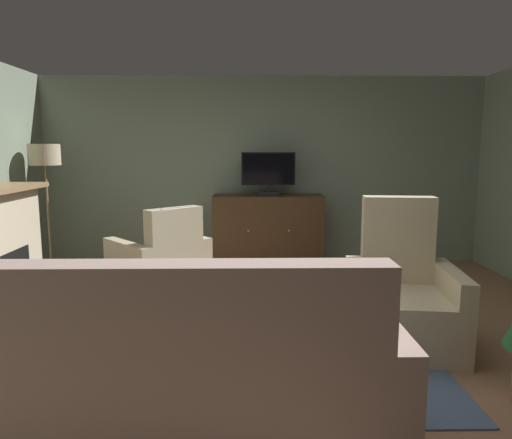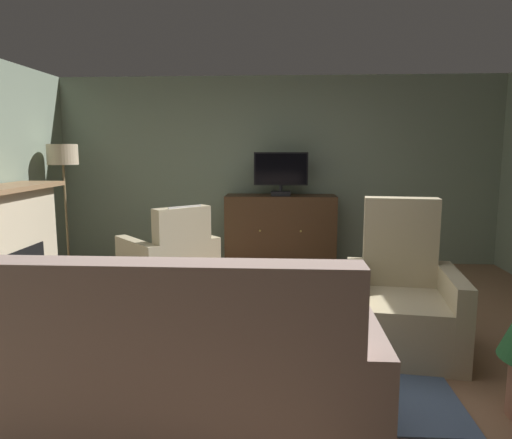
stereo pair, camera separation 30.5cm
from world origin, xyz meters
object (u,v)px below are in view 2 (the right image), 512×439
television (281,173)px  armchair_in_far_corner (170,262)px  fireplace (5,249)px  tv_remote (230,298)px  floor_lamp (63,166)px  cat (131,299)px  tv_cabinet (280,233)px  armchair_by_fireplace (401,305)px  sofa_floral (178,378)px  coffee_table (227,302)px  folded_newspaper (206,293)px

television → armchair_in_far_corner: bearing=-141.3°
fireplace → tv_remote: size_ratio=10.13×
floor_lamp → fireplace: bearing=-90.7°
television → cat: size_ratio=1.10×
tv_cabinet → television: bearing=-90.0°
tv_remote → armchair_by_fireplace: 1.38m
television → cat: bearing=-130.3°
tv_cabinet → fireplace: bearing=-149.0°
tv_remote → armchair_in_far_corner: bearing=89.4°
tv_remote → sofa_floral: bearing=-126.3°
armchair_by_fireplace → television: bearing=111.2°
fireplace → sofa_floral: bearing=-43.5°
television → coffee_table: size_ratio=0.60×
fireplace → tv_cabinet: (2.84, 1.71, -0.11)m
fireplace → floor_lamp: floor_lamp is taller
television → armchair_in_far_corner: 1.90m
coffee_table → television: bearing=81.0°
coffee_table → folded_newspaper: bearing=155.1°
coffee_table → armchair_by_fireplace: 1.41m
armchair_in_far_corner → floor_lamp: floor_lamp is taller
tv_remote → floor_lamp: (-2.44, 2.37, 0.96)m
sofa_floral → armchair_in_far_corner: size_ratio=1.77×
tv_remote → sofa_floral: (-0.15, -1.18, -0.08)m
cat → armchair_in_far_corner: bearing=73.0°
tv_remote → coffee_table: bearing=88.4°
armchair_in_far_corner → cat: armchair_in_far_corner is taller
fireplace → armchair_by_fireplace: fireplace is taller
fireplace → tv_remote: bearing=-22.3°
sofa_floral → cat: (-0.96, 2.07, -0.25)m
armchair_in_far_corner → cat: 0.81m
cat → floor_lamp: (-1.32, 1.47, 1.29)m
armchair_in_far_corner → cat: bearing=-107.0°
television → folded_newspaper: (-0.60, -2.52, -0.88)m
floor_lamp → sofa_floral: bearing=-57.2°
tv_remote → television: bearing=52.9°
coffee_table → floor_lamp: 3.49m
television → tv_remote: (-0.38, -2.66, -0.87)m
folded_newspaper → sofa_floral: (0.06, -1.32, -0.07)m
tv_cabinet → armchair_by_fireplace: size_ratio=1.23×
tv_cabinet → armchair_in_far_corner: bearing=-139.9°
folded_newspaper → cat: (-0.90, 0.75, -0.32)m
coffee_table → tv_remote: bearing=-62.7°
tv_cabinet → tv_remote: (-0.38, -2.71, -0.05)m
fireplace → coffee_table: bearing=-21.4°
television → armchair_in_far_corner: (-1.27, -1.02, -0.98)m
coffee_table → armchair_in_far_corner: size_ratio=0.96×
fireplace → armchair_in_far_corner: 1.72m
cat → fireplace: bearing=175.3°
tv_cabinet → television: television is taller
fireplace → television: 3.36m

